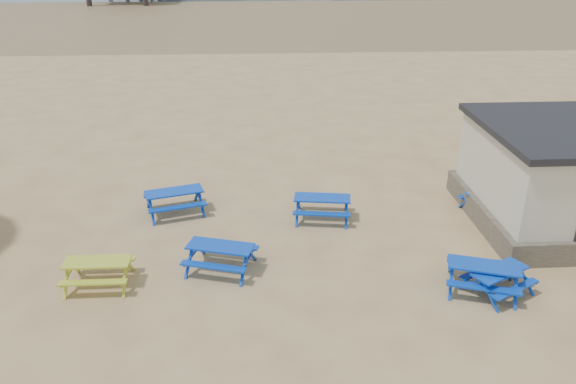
{
  "coord_description": "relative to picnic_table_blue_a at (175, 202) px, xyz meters",
  "views": [
    {
      "loc": [
        0.07,
        -14.3,
        8.16
      ],
      "look_at": [
        0.99,
        1.5,
        1.0
      ],
      "focal_mm": 35.0,
      "sensor_mm": 36.0,
      "label": 1
    }
  ],
  "objects": [
    {
      "name": "picnic_table_blue_e",
      "position": [
        8.31,
        -4.93,
        -0.01
      ],
      "size": [
        2.12,
        1.9,
        0.74
      ],
      "rotation": [
        0.0,
        0.0,
        -0.32
      ],
      "color": "#0F47AD",
      "rests_on": "ground"
    },
    {
      "name": "wet_sand",
      "position": [
        2.64,
        52.69,
        -0.38
      ],
      "size": [
        400.0,
        400.0,
        0.0
      ],
      "primitive_type": "plane",
      "color": "olive",
      "rests_on": "ground"
    },
    {
      "name": "picnic_table_blue_f",
      "position": [
        8.67,
        -5.05,
        -0.06
      ],
      "size": [
        1.94,
        1.82,
        0.64
      ],
      "rotation": [
        0.0,
        0.0,
        0.5
      ],
      "color": "#0F47AD",
      "rests_on": "ground"
    },
    {
      "name": "ground",
      "position": [
        2.64,
        -2.31,
        -0.38
      ],
      "size": [
        400.0,
        400.0,
        0.0
      ],
      "primitive_type": "plane",
      "color": "tan",
      "rests_on": "ground"
    },
    {
      "name": "picnic_table_blue_b",
      "position": [
        4.72,
        -0.69,
        -0.01
      ],
      "size": [
        1.95,
        1.66,
        0.74
      ],
      "rotation": [
        0.0,
        0.0,
        -0.15
      ],
      "color": "#0F47AD",
      "rests_on": "ground"
    },
    {
      "name": "picnic_table_blue_d",
      "position": [
        1.66,
        -3.56,
        -0.02
      ],
      "size": [
        2.09,
        1.86,
        0.74
      ],
      "rotation": [
        0.0,
        0.0,
        -0.29
      ],
      "color": "#0F47AD",
      "rests_on": "ground"
    },
    {
      "name": "picnic_table_yellow",
      "position": [
        -1.43,
        -4.11,
        -0.03
      ],
      "size": [
        1.67,
        1.34,
        0.7
      ],
      "rotation": [
        0.0,
        0.0,
        -0.0
      ],
      "color": "gold",
      "rests_on": "ground"
    },
    {
      "name": "picnic_table_blue_a",
      "position": [
        0.0,
        0.0,
        0.0
      ],
      "size": [
        2.17,
        1.94,
        0.77
      ],
      "rotation": [
        0.0,
        0.0,
        0.29
      ],
      "color": "#0F47AD",
      "rests_on": "ground"
    },
    {
      "name": "picnic_table_blue_c",
      "position": [
        10.26,
        -0.58,
        -0.03
      ],
      "size": [
        1.97,
        1.75,
        0.7
      ],
      "rotation": [
        0.0,
        0.0,
        0.28
      ],
      "color": "#0F47AD",
      "rests_on": "ground"
    }
  ]
}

